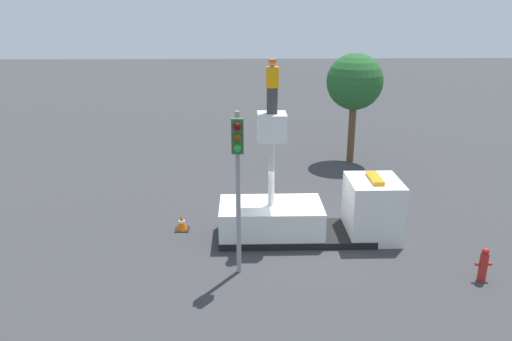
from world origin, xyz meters
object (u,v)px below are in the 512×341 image
at_px(worker, 272,86).
at_px(tree_left_bg, 355,82).
at_px(fire_hydrant, 483,265).
at_px(traffic_light_pole, 238,163).
at_px(bucket_truck, 313,214).
at_px(traffic_cone_rear, 182,223).

distance_m(worker, tree_left_bg, 10.07).
xyz_separation_m(worker, fire_hydrant, (6.16, -3.08, -4.82)).
bearing_deg(traffic_light_pole, tree_left_bg, 63.03).
bearing_deg(bucket_truck, fire_hydrant, -33.35).
distance_m(bucket_truck, traffic_light_pole, 4.50).
bearing_deg(traffic_light_pole, traffic_cone_rear, 123.39).
bearing_deg(bucket_truck, traffic_light_pole, -135.88).
xyz_separation_m(traffic_light_pole, fire_hydrant, (7.27, -0.58, -3.05)).
relative_size(worker, tree_left_bg, 0.31).
bearing_deg(fire_hydrant, worker, 153.40).
xyz_separation_m(bucket_truck, fire_hydrant, (4.68, -3.08, -0.34)).
height_order(traffic_light_pole, fire_hydrant, traffic_light_pole).
xyz_separation_m(bucket_truck, traffic_cone_rear, (-4.69, 0.69, -0.59)).
distance_m(traffic_light_pole, traffic_cone_rear, 5.05).
distance_m(traffic_cone_rear, tree_left_bg, 11.97).
relative_size(worker, fire_hydrant, 1.62).
bearing_deg(worker, bucket_truck, 0.00).
relative_size(worker, traffic_light_pole, 0.35).
distance_m(worker, traffic_cone_rear, 6.05).
bearing_deg(traffic_light_pole, bucket_truck, 44.12).
height_order(fire_hydrant, traffic_cone_rear, fire_hydrant).
distance_m(bucket_truck, traffic_cone_rear, 4.78).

